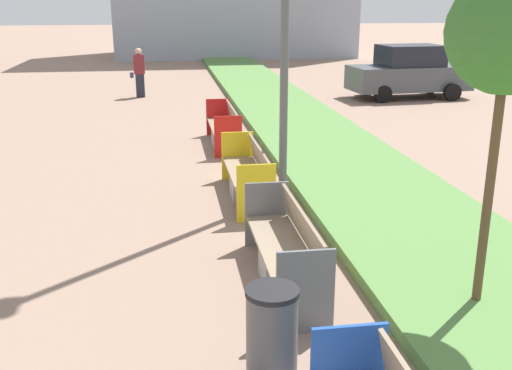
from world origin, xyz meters
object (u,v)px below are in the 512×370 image
at_px(bench_grey_frame, 286,254).
at_px(bench_red_frame, 225,130).
at_px(parked_car_distant, 409,72).
at_px(sapling_tree_near, 508,35).
at_px(bench_yellow_frame, 248,177).
at_px(pedestrian_walking, 139,72).
at_px(litter_bin, 272,335).

distance_m(bench_grey_frame, bench_red_frame, 7.45).
bearing_deg(parked_car_distant, sapling_tree_near, -114.17).
xyz_separation_m(bench_grey_frame, bench_yellow_frame, (0.00, 3.36, 0.00)).
xyz_separation_m(bench_grey_frame, pedestrian_walking, (-2.25, 15.39, 0.51)).
xyz_separation_m(litter_bin, parked_car_distant, (7.77, 15.71, 0.45)).
relative_size(bench_red_frame, pedestrian_walking, 1.40).
bearing_deg(bench_grey_frame, pedestrian_walking, 98.32).
xyz_separation_m(bench_red_frame, parked_car_distant, (7.25, 6.33, 0.54)).
relative_size(bench_grey_frame, parked_car_distant, 0.56).
xyz_separation_m(bench_grey_frame, litter_bin, (-0.53, -1.94, 0.08)).
relative_size(bench_grey_frame, bench_yellow_frame, 1.00).
xyz_separation_m(litter_bin, pedestrian_walking, (-1.72, 17.33, 0.43)).
bearing_deg(pedestrian_walking, bench_red_frame, -74.17).
bearing_deg(sapling_tree_near, bench_red_frame, 102.83).
bearing_deg(litter_bin, parked_car_distant, 63.68).
xyz_separation_m(bench_red_frame, sapling_tree_near, (1.95, -8.54, 2.66)).
height_order(bench_red_frame, sapling_tree_near, sapling_tree_near).
height_order(bench_grey_frame, pedestrian_walking, pedestrian_walking).
distance_m(bench_yellow_frame, sapling_tree_near, 5.54).
relative_size(litter_bin, pedestrian_walking, 0.53).
bearing_deg(litter_bin, pedestrian_walking, 95.68).
bearing_deg(bench_red_frame, bench_yellow_frame, -90.00).
xyz_separation_m(bench_grey_frame, bench_red_frame, (0.00, 7.45, 0.00)).
xyz_separation_m(bench_yellow_frame, pedestrian_walking, (-2.25, 12.03, 0.51)).
distance_m(bench_yellow_frame, parked_car_distant, 12.70).
bearing_deg(sapling_tree_near, litter_bin, -161.06).
xyz_separation_m(sapling_tree_near, parked_car_distant, (5.30, 14.86, -2.13)).
xyz_separation_m(bench_red_frame, litter_bin, (-0.53, -9.39, 0.08)).
height_order(bench_grey_frame, litter_bin, bench_grey_frame).
bearing_deg(bench_red_frame, bench_grey_frame, -90.00).
xyz_separation_m(bench_yellow_frame, parked_car_distant, (7.25, 10.41, 0.54)).
relative_size(bench_yellow_frame, pedestrian_walking, 1.40).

